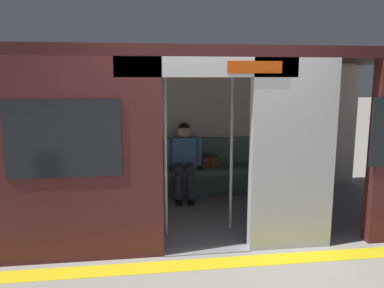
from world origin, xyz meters
TOP-DOWN VIEW (x-y plane):
  - ground_plane at (0.00, 0.00)m, footprint 60.00×60.00m
  - platform_edge_strip at (0.00, 0.30)m, footprint 8.00×0.24m
  - train_car at (0.06, -1.09)m, footprint 6.40×2.52m
  - bench_seat at (0.00, -2.01)m, footprint 3.06×0.44m
  - person_seated at (0.01, -1.96)m, footprint 0.55×0.70m
  - handbag at (-0.42, -2.07)m, footprint 0.26×0.15m
  - book at (0.36, -2.06)m, footprint 0.22×0.26m
  - grab_pole_door at (0.40, -0.46)m, footprint 0.04×0.04m
  - grab_pole_far at (-0.40, -0.58)m, footprint 0.04×0.04m

SIDE VIEW (x-z plane):
  - ground_plane at x=0.00m, z-range 0.00..0.00m
  - platform_edge_strip at x=0.00m, z-range 0.00..0.01m
  - bench_seat at x=0.00m, z-range 0.12..0.55m
  - book at x=0.36m, z-range 0.44..0.46m
  - handbag at x=-0.42m, z-range 0.44..0.61m
  - person_seated at x=0.01m, z-range 0.08..1.24m
  - grab_pole_door at x=0.40m, z-range 0.00..2.05m
  - grab_pole_far at x=-0.40m, z-range 0.00..2.05m
  - train_car at x=0.06m, z-range 0.34..2.53m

